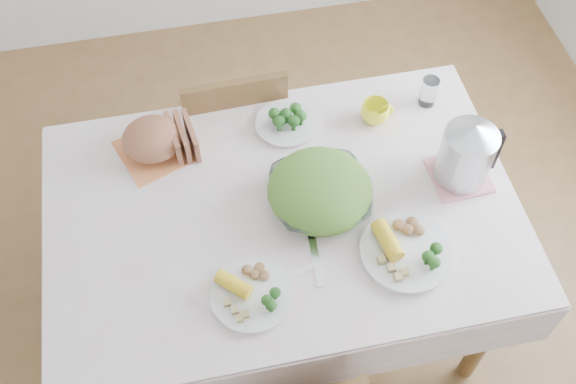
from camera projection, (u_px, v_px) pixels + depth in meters
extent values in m
plane|color=brown|center=(284.00, 310.00, 2.77)|extent=(3.60, 3.60, 0.00)
cube|color=brown|center=(284.00, 267.00, 2.46)|extent=(1.40, 0.90, 0.75)
cube|color=silver|center=(283.00, 210.00, 2.15)|extent=(1.50, 1.00, 0.01)
cube|color=brown|center=(232.00, 122.00, 2.74)|extent=(0.41, 0.41, 0.87)
imported|color=white|center=(320.00, 195.00, 2.12)|extent=(0.31, 0.31, 0.08)
cylinder|color=white|center=(252.00, 295.00, 1.96)|extent=(0.33, 0.33, 0.02)
cylinder|color=white|center=(406.00, 252.00, 2.04)|extent=(0.33, 0.33, 0.02)
cylinder|color=beige|center=(286.00, 124.00, 2.33)|extent=(0.22, 0.22, 0.02)
cube|color=#DF7F43|center=(155.00, 151.00, 2.27)|extent=(0.29, 0.29, 0.00)
ellipsoid|color=brown|center=(152.00, 140.00, 2.23)|extent=(0.22, 0.21, 0.12)
imported|color=white|center=(167.00, 140.00, 2.28)|extent=(0.14, 0.14, 0.04)
imported|color=#FFFD28|center=(375.00, 112.00, 2.32)|extent=(0.11, 0.11, 0.08)
cylinder|color=white|center=(429.00, 90.00, 2.35)|extent=(0.06, 0.06, 0.11)
cube|color=pink|center=(459.00, 175.00, 2.21)|extent=(0.19, 0.19, 0.01)
cylinder|color=#B2B5BA|center=(466.00, 154.00, 2.11)|extent=(0.23, 0.23, 0.24)
cube|color=silver|center=(316.00, 258.00, 2.04)|extent=(0.03, 0.20, 0.00)
cube|color=silver|center=(295.00, 273.00, 2.01)|extent=(0.19, 0.07, 0.00)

